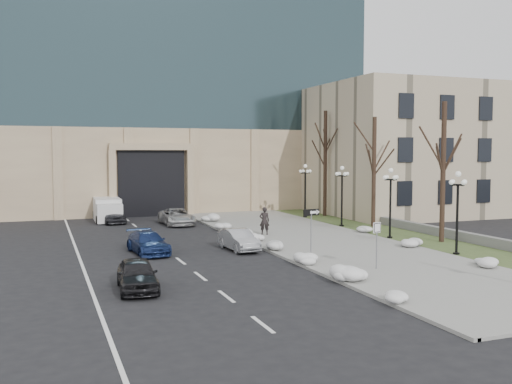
% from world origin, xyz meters
% --- Properties ---
extents(ground, '(160.00, 160.00, 0.00)m').
position_xyz_m(ground, '(0.00, 0.00, 0.00)').
color(ground, black).
rests_on(ground, ground).
extents(sidewalk, '(9.00, 40.00, 0.12)m').
position_xyz_m(sidewalk, '(3.50, 14.00, 0.06)').
color(sidewalk, gray).
rests_on(sidewalk, ground).
extents(curb, '(0.30, 40.00, 0.14)m').
position_xyz_m(curb, '(-1.00, 14.00, 0.07)').
color(curb, gray).
rests_on(curb, ground).
extents(grass_strip, '(4.00, 40.00, 0.10)m').
position_xyz_m(grass_strip, '(10.00, 14.00, 0.05)').
color(grass_strip, '#374623').
rests_on(grass_strip, ground).
extents(stone_wall, '(0.50, 30.00, 0.70)m').
position_xyz_m(stone_wall, '(12.00, 16.00, 0.35)').
color(stone_wall, slate).
rests_on(stone_wall, ground).
extents(office_tower, '(40.00, 24.70, 36.00)m').
position_xyz_m(office_tower, '(-2.01, 43.58, 18.49)').
color(office_tower, tan).
rests_on(office_tower, ground).
extents(classical_building, '(22.00, 18.12, 12.00)m').
position_xyz_m(classical_building, '(22.00, 27.98, 6.00)').
color(classical_building, tan).
rests_on(classical_building, ground).
extents(car_a, '(1.86, 4.04, 1.34)m').
position_xyz_m(car_a, '(-9.68, 4.33, 0.67)').
color(car_a, black).
rests_on(car_a, ground).
extents(car_b, '(1.57, 3.89, 1.25)m').
position_xyz_m(car_b, '(-2.50, 12.07, 0.63)').
color(car_b, '#9EA1A5').
rests_on(car_b, ground).
extents(car_c, '(2.17, 4.44, 1.24)m').
position_xyz_m(car_c, '(-7.71, 12.91, 0.62)').
color(car_c, navy).
rests_on(car_c, ground).
extents(car_d, '(2.35, 4.81, 1.32)m').
position_xyz_m(car_d, '(-3.28, 25.02, 0.66)').
color(car_d, silver).
rests_on(car_d, ground).
extents(car_e, '(2.15, 4.35, 1.43)m').
position_xyz_m(car_e, '(-8.00, 28.11, 0.71)').
color(car_e, '#2D2D32').
rests_on(car_e, ground).
extents(pedestrian, '(0.80, 0.64, 1.92)m').
position_xyz_m(pedestrian, '(1.01, 16.81, 1.08)').
color(pedestrian, black).
rests_on(pedestrian, sidewalk).
extents(box_truck, '(2.27, 6.07, 1.91)m').
position_xyz_m(box_truck, '(-8.15, 30.00, 0.93)').
color(box_truck, silver).
rests_on(box_truck, ground).
extents(one_way_sign, '(1.06, 0.33, 2.82)m').
position_xyz_m(one_way_sign, '(0.04, 7.27, 2.33)').
color(one_way_sign, slate).
rests_on(one_way_sign, ground).
extents(keep_sign, '(0.51, 0.19, 2.40)m').
position_xyz_m(keep_sign, '(1.87, 4.09, 1.77)').
color(keep_sign, slate).
rests_on(keep_sign, ground).
extents(snow_clump_a, '(1.10, 1.60, 0.36)m').
position_xyz_m(snow_clump_a, '(-0.71, -1.92, 0.30)').
color(snow_clump_a, silver).
rests_on(snow_clump_a, sidewalk).
extents(snow_clump_b, '(1.10, 1.60, 0.36)m').
position_xyz_m(snow_clump_b, '(-0.68, 2.46, 0.30)').
color(snow_clump_b, silver).
rests_on(snow_clump_b, sidewalk).
extents(snow_clump_c, '(1.10, 1.60, 0.36)m').
position_xyz_m(snow_clump_c, '(-0.77, 6.42, 0.30)').
color(snow_clump_c, silver).
rests_on(snow_clump_c, sidewalk).
extents(snow_clump_d, '(1.10, 1.60, 0.36)m').
position_xyz_m(snow_clump_d, '(-0.71, 11.13, 0.30)').
color(snow_clump_d, silver).
rests_on(snow_clump_d, sidewalk).
extents(snow_clump_e, '(1.10, 1.60, 0.36)m').
position_xyz_m(snow_clump_e, '(-0.86, 15.91, 0.30)').
color(snow_clump_e, silver).
rests_on(snow_clump_e, sidewalk).
extents(snow_clump_f, '(1.10, 1.60, 0.36)m').
position_xyz_m(snow_clump_f, '(-0.70, 20.34, 0.30)').
color(snow_clump_f, silver).
rests_on(snow_clump_f, sidewalk).
extents(snow_clump_g, '(1.10, 1.60, 0.36)m').
position_xyz_m(snow_clump_g, '(-0.51, 25.51, 0.30)').
color(snow_clump_g, silver).
rests_on(snow_clump_g, sidewalk).
extents(snow_clump_h, '(1.10, 1.60, 0.36)m').
position_xyz_m(snow_clump_h, '(7.37, 2.54, 0.30)').
color(snow_clump_h, silver).
rests_on(snow_clump_h, sidewalk).
extents(snow_clump_i, '(1.10, 1.60, 0.36)m').
position_xyz_m(snow_clump_i, '(7.61, 9.28, 0.30)').
color(snow_clump_i, silver).
rests_on(snow_clump_i, sidewalk).
extents(snow_clump_j, '(1.10, 1.60, 0.36)m').
position_xyz_m(snow_clump_j, '(7.85, 15.24, 0.30)').
color(snow_clump_j, silver).
rests_on(snow_clump_j, sidewalk).
extents(snow_clump_k, '(1.10, 1.60, 0.36)m').
position_xyz_m(snow_clump_k, '(-0.74, 14.87, 0.30)').
color(snow_clump_k, silver).
rests_on(snow_clump_k, sidewalk).
extents(snow_clump_l, '(1.10, 1.60, 0.36)m').
position_xyz_m(snow_clump_l, '(-0.70, 2.59, 0.30)').
color(snow_clump_l, silver).
rests_on(snow_clump_l, sidewalk).
extents(lamppost_a, '(1.18, 1.18, 4.76)m').
position_xyz_m(lamppost_a, '(8.30, 6.00, 3.07)').
color(lamppost_a, black).
rests_on(lamppost_a, ground).
extents(lamppost_b, '(1.18, 1.18, 4.76)m').
position_xyz_m(lamppost_b, '(8.30, 12.50, 3.07)').
color(lamppost_b, black).
rests_on(lamppost_b, ground).
extents(lamppost_c, '(1.18, 1.18, 4.76)m').
position_xyz_m(lamppost_c, '(8.30, 19.00, 3.07)').
color(lamppost_c, black).
rests_on(lamppost_c, ground).
extents(lamppost_d, '(1.18, 1.18, 4.76)m').
position_xyz_m(lamppost_d, '(8.30, 25.50, 3.07)').
color(lamppost_d, black).
rests_on(lamppost_d, ground).
extents(tree_near, '(3.20, 3.20, 9.00)m').
position_xyz_m(tree_near, '(10.50, 10.00, 5.83)').
color(tree_near, black).
rests_on(tree_near, ground).
extents(tree_mid, '(3.20, 3.20, 8.50)m').
position_xyz_m(tree_mid, '(10.50, 18.00, 5.50)').
color(tree_mid, black).
rests_on(tree_mid, ground).
extents(tree_far, '(3.20, 3.20, 9.50)m').
position_xyz_m(tree_far, '(10.50, 26.00, 6.15)').
color(tree_far, black).
rests_on(tree_far, ground).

